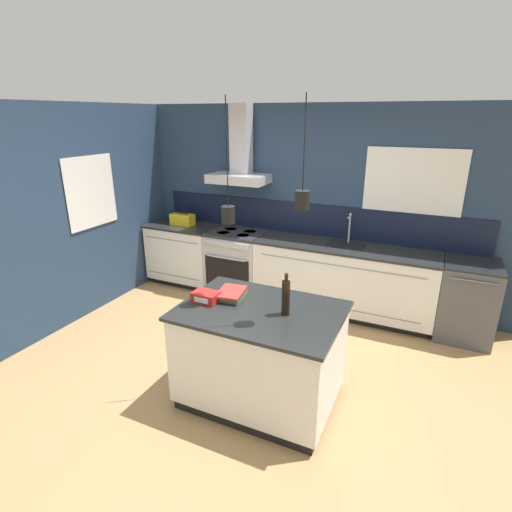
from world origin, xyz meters
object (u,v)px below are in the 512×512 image
Objects in this scene: red_supply_box at (206,297)px; yellow_toolbox at (183,219)px; dishwasher at (467,300)px; bottle_on_island at (286,297)px; oven_range at (237,262)px; book_stack at (231,294)px.

red_supply_box is 0.66× the size of yellow_toolbox.
dishwasher is 2.52× the size of bottle_on_island.
oven_range is 2.68× the size of yellow_toolbox.
red_supply_box is at bearing -50.92° from yellow_toolbox.
yellow_toolbox reaches higher than book_stack.
dishwasher is 2.82m from book_stack.
red_supply_box is (-2.19, -2.06, 0.50)m from dishwasher.
red_supply_box reaches higher than dishwasher.
book_stack reaches higher than dishwasher.
red_supply_box is at bearing -174.59° from bottle_on_island.
yellow_toolbox is at bearing 129.08° from red_supply_box.
bottle_on_island reaches higher than red_supply_box.
book_stack is at bearing 170.82° from bottle_on_island.
bottle_on_island reaches higher than book_stack.
book_stack is 2.64m from yellow_toolbox.
book_stack is 0.98× the size of yellow_toolbox.
bottle_on_island is at bearing -53.17° from oven_range.
red_supply_box is at bearing -136.53° from book_stack.
dishwasher is 2.55m from bottle_on_island.
oven_range is 2.52× the size of bottle_on_island.
red_supply_box is at bearing -69.51° from oven_range.
book_stack is (0.93, -1.90, 0.49)m from oven_range.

